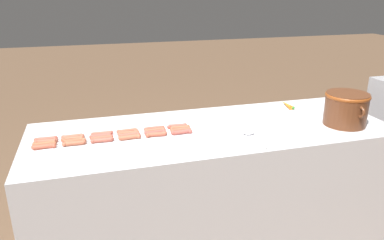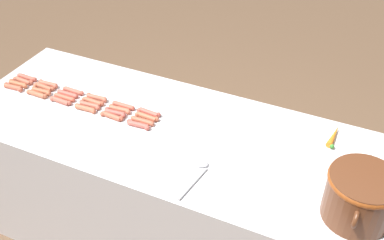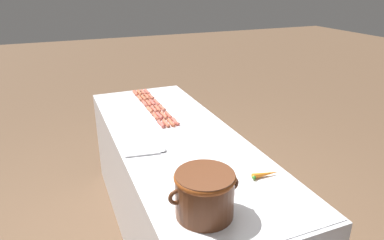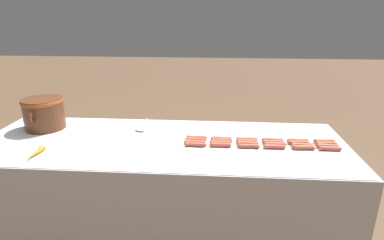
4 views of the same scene
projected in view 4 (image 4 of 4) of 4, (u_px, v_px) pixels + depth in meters
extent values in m
cube|color=#BCBCC1|center=(164.00, 200.00, 2.16)|extent=(0.84, 2.34, 0.86)
cube|color=silver|center=(162.00, 141.00, 2.02)|extent=(0.82, 2.29, 0.00)
cylinder|color=#B95545|center=(330.00, 149.00, 1.88)|extent=(0.03, 0.11, 0.03)
sphere|color=#B95545|center=(339.00, 149.00, 1.88)|extent=(0.03, 0.03, 0.03)
sphere|color=#B95545|center=(321.00, 148.00, 1.88)|extent=(0.03, 0.03, 0.03)
cylinder|color=#B45A45|center=(303.00, 148.00, 1.89)|extent=(0.03, 0.11, 0.03)
sphere|color=#B45A45|center=(313.00, 148.00, 1.89)|extent=(0.03, 0.03, 0.03)
sphere|color=#B45A45|center=(294.00, 147.00, 1.90)|extent=(0.03, 0.03, 0.03)
cylinder|color=#BE5746|center=(274.00, 147.00, 1.90)|extent=(0.03, 0.11, 0.03)
sphere|color=#BE5746|center=(283.00, 147.00, 1.90)|extent=(0.03, 0.03, 0.03)
sphere|color=#BE5746|center=(265.00, 147.00, 1.91)|extent=(0.03, 0.03, 0.03)
cylinder|color=#B15943|center=(249.00, 146.00, 1.91)|extent=(0.03, 0.11, 0.03)
sphere|color=#B15943|center=(258.00, 147.00, 1.91)|extent=(0.03, 0.03, 0.03)
sphere|color=#B15943|center=(240.00, 145.00, 1.92)|extent=(0.03, 0.03, 0.03)
cylinder|color=#BB5140|center=(220.00, 145.00, 1.93)|extent=(0.03, 0.11, 0.03)
sphere|color=#BB5140|center=(229.00, 145.00, 1.93)|extent=(0.03, 0.03, 0.03)
sphere|color=#BB5140|center=(211.00, 145.00, 1.93)|extent=(0.03, 0.03, 0.03)
cylinder|color=#BF5446|center=(196.00, 144.00, 1.94)|extent=(0.03, 0.11, 0.03)
sphere|color=#BF5446|center=(205.00, 144.00, 1.94)|extent=(0.03, 0.03, 0.03)
sphere|color=#BF5446|center=(187.00, 144.00, 1.94)|extent=(0.03, 0.03, 0.03)
cylinder|color=#B05943|center=(328.00, 146.00, 1.91)|extent=(0.03, 0.11, 0.03)
sphere|color=#B05943|center=(336.00, 146.00, 1.91)|extent=(0.03, 0.03, 0.03)
sphere|color=#B05943|center=(319.00, 146.00, 1.92)|extent=(0.03, 0.03, 0.03)
cylinder|color=#B25B40|center=(302.00, 145.00, 1.93)|extent=(0.03, 0.11, 0.03)
sphere|color=#B25B40|center=(311.00, 145.00, 1.93)|extent=(0.03, 0.03, 0.03)
sphere|color=#B25B40|center=(293.00, 145.00, 1.93)|extent=(0.03, 0.03, 0.03)
cylinder|color=#BA5346|center=(275.00, 144.00, 1.94)|extent=(0.03, 0.11, 0.03)
sphere|color=#BA5346|center=(284.00, 145.00, 1.93)|extent=(0.03, 0.03, 0.03)
sphere|color=#BA5346|center=(266.00, 144.00, 1.94)|extent=(0.03, 0.03, 0.03)
cylinder|color=#B85A40|center=(248.00, 143.00, 1.95)|extent=(0.03, 0.11, 0.03)
sphere|color=#B85A40|center=(256.00, 144.00, 1.95)|extent=(0.03, 0.03, 0.03)
sphere|color=#B85A40|center=(239.00, 143.00, 1.95)|extent=(0.03, 0.03, 0.03)
cylinder|color=#B65D43|center=(221.00, 143.00, 1.96)|extent=(0.03, 0.11, 0.03)
sphere|color=#B65D43|center=(229.00, 143.00, 1.96)|extent=(0.03, 0.03, 0.03)
sphere|color=#B65D43|center=(212.00, 142.00, 1.97)|extent=(0.03, 0.03, 0.03)
cylinder|color=#BD5D40|center=(195.00, 142.00, 1.97)|extent=(0.03, 0.11, 0.03)
sphere|color=#BD5D40|center=(203.00, 142.00, 1.97)|extent=(0.03, 0.03, 0.03)
sphere|color=#BD5D40|center=(186.00, 142.00, 1.97)|extent=(0.03, 0.03, 0.03)
cylinder|color=#B35E3D|center=(326.00, 144.00, 1.95)|extent=(0.03, 0.11, 0.03)
sphere|color=#B35E3D|center=(336.00, 144.00, 1.94)|extent=(0.03, 0.03, 0.03)
sphere|color=#B35E3D|center=(317.00, 143.00, 1.96)|extent=(0.03, 0.03, 0.03)
cylinder|color=#B45B3E|center=(299.00, 143.00, 1.96)|extent=(0.04, 0.11, 0.03)
sphere|color=#B45B3E|center=(308.00, 143.00, 1.95)|extent=(0.03, 0.03, 0.03)
sphere|color=#B45B3E|center=(290.00, 142.00, 1.97)|extent=(0.03, 0.03, 0.03)
cylinder|color=#BE5740|center=(273.00, 142.00, 1.97)|extent=(0.03, 0.11, 0.03)
sphere|color=#BE5740|center=(282.00, 142.00, 1.97)|extent=(0.03, 0.03, 0.03)
sphere|color=#BE5740|center=(265.00, 142.00, 1.97)|extent=(0.03, 0.03, 0.03)
cylinder|color=#B05745|center=(247.00, 141.00, 1.98)|extent=(0.03, 0.11, 0.03)
sphere|color=#B05745|center=(256.00, 142.00, 1.98)|extent=(0.03, 0.03, 0.03)
sphere|color=#B05745|center=(238.00, 141.00, 1.99)|extent=(0.03, 0.03, 0.03)
cylinder|color=#B14F44|center=(221.00, 140.00, 2.00)|extent=(0.04, 0.11, 0.03)
sphere|color=#B14F44|center=(230.00, 141.00, 1.99)|extent=(0.03, 0.03, 0.03)
sphere|color=#B14F44|center=(213.00, 140.00, 2.00)|extent=(0.03, 0.03, 0.03)
cylinder|color=#B6583F|center=(196.00, 140.00, 2.01)|extent=(0.03, 0.11, 0.03)
sphere|color=#B6583F|center=(204.00, 140.00, 2.00)|extent=(0.03, 0.03, 0.03)
sphere|color=#B6583F|center=(187.00, 139.00, 2.01)|extent=(0.03, 0.03, 0.03)
cylinder|color=#BC553F|center=(324.00, 141.00, 1.98)|extent=(0.04, 0.11, 0.03)
sphere|color=#BC553F|center=(334.00, 142.00, 1.98)|extent=(0.03, 0.03, 0.03)
sphere|color=#BC553F|center=(315.00, 141.00, 1.99)|extent=(0.03, 0.03, 0.03)
cylinder|color=#B15C40|center=(298.00, 141.00, 2.00)|extent=(0.03, 0.11, 0.03)
sphere|color=#B15C40|center=(306.00, 141.00, 1.99)|extent=(0.03, 0.03, 0.03)
sphere|color=#B15C40|center=(289.00, 140.00, 2.00)|extent=(0.03, 0.03, 0.03)
cylinder|color=#B45746|center=(272.00, 140.00, 2.00)|extent=(0.03, 0.11, 0.03)
sphere|color=#B45746|center=(281.00, 140.00, 2.00)|extent=(0.03, 0.03, 0.03)
sphere|color=#B45746|center=(264.00, 140.00, 2.01)|extent=(0.03, 0.03, 0.03)
cylinder|color=#B65D41|center=(247.00, 139.00, 2.02)|extent=(0.03, 0.11, 0.03)
sphere|color=#B65D41|center=(255.00, 140.00, 2.01)|extent=(0.03, 0.03, 0.03)
sphere|color=#B65D41|center=(238.00, 139.00, 2.02)|extent=(0.03, 0.03, 0.03)
cylinder|color=#BA563F|center=(221.00, 139.00, 2.03)|extent=(0.03, 0.11, 0.03)
sphere|color=#BA563F|center=(230.00, 139.00, 2.03)|extent=(0.03, 0.03, 0.03)
sphere|color=#BA563F|center=(213.00, 139.00, 2.03)|extent=(0.03, 0.03, 0.03)
cylinder|color=#B75247|center=(197.00, 138.00, 2.04)|extent=(0.03, 0.11, 0.03)
sphere|color=#B75247|center=(205.00, 138.00, 2.04)|extent=(0.03, 0.03, 0.03)
sphere|color=#B75247|center=(188.00, 137.00, 2.05)|extent=(0.03, 0.03, 0.03)
cylinder|color=#562D19|center=(44.00, 114.00, 2.21)|extent=(0.27, 0.27, 0.22)
torus|color=brown|center=(42.00, 101.00, 2.18)|extent=(0.28, 0.28, 0.03)
torus|color=#562D19|center=(33.00, 117.00, 2.08)|extent=(0.08, 0.02, 0.08)
torus|color=#562D19|center=(53.00, 105.00, 2.33)|extent=(0.08, 0.02, 0.08)
cylinder|color=#B7B7BC|center=(142.00, 124.00, 2.31)|extent=(0.22, 0.04, 0.01)
ellipsoid|color=#B7B7BC|center=(140.00, 130.00, 2.18)|extent=(0.06, 0.08, 0.02)
cone|color=orange|center=(34.00, 154.00, 1.80)|extent=(0.17, 0.05, 0.03)
sphere|color=#387F2D|center=(41.00, 148.00, 1.88)|extent=(0.02, 0.02, 0.02)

